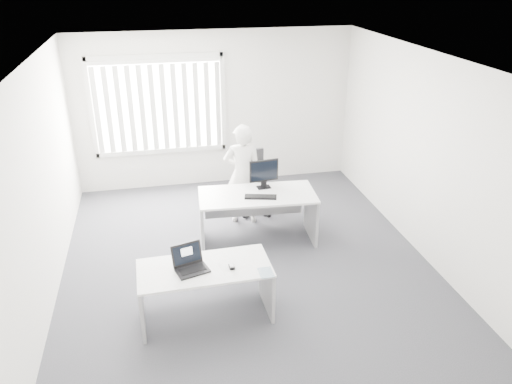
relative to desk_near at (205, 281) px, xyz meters
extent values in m
plane|color=#4F5057|center=(0.69, 0.95, -0.50)|extent=(6.00, 6.00, 0.00)
cube|color=silver|center=(0.69, 3.95, 0.90)|extent=(5.00, 0.02, 2.80)
cube|color=silver|center=(0.69, -2.05, 0.90)|extent=(5.00, 0.02, 2.80)
cube|color=silver|center=(-1.81, 0.95, 0.90)|extent=(0.02, 6.00, 2.80)
cube|color=silver|center=(3.19, 0.95, 0.90)|extent=(0.02, 6.00, 2.80)
cube|color=silver|center=(0.69, 0.95, 2.30)|extent=(5.00, 6.00, 0.02)
cube|color=silver|center=(-0.31, 3.91, 1.05)|extent=(2.32, 0.06, 1.76)
cube|color=white|center=(0.00, 0.00, 0.18)|extent=(1.52, 0.74, 0.03)
cube|color=#9F9FA1|center=(-0.73, -0.02, -0.17)|extent=(0.05, 0.65, 0.66)
cube|color=#9F9FA1|center=(0.73, 0.02, -0.17)|extent=(0.05, 0.65, 0.66)
cube|color=white|center=(0.96, 1.62, 0.26)|extent=(1.74, 0.91, 0.03)
cube|color=#9F9FA1|center=(0.14, 1.67, -0.13)|extent=(0.09, 0.73, 0.74)
cube|color=#9F9FA1|center=(1.79, 1.56, -0.13)|extent=(0.09, 0.73, 0.74)
cylinder|color=black|center=(1.14, 2.58, -0.46)|extent=(0.68, 0.68, 0.08)
cylinder|color=black|center=(1.14, 2.58, -0.27)|extent=(0.07, 0.07, 0.45)
cube|color=black|center=(1.14, 2.58, -0.05)|extent=(0.52, 0.52, 0.07)
cube|color=black|center=(1.11, 2.78, 0.27)|extent=(0.43, 0.13, 0.54)
imported|color=silver|center=(0.87, 2.28, 0.32)|extent=(0.65, 0.49, 1.63)
cube|color=white|center=(0.33, -0.01, 0.19)|extent=(0.35, 0.29, 0.00)
cube|color=white|center=(0.66, -0.26, 0.20)|extent=(0.15, 0.21, 0.01)
cube|color=black|center=(0.99, 1.49, 0.28)|extent=(0.48, 0.26, 0.02)
camera|label=1|loc=(-0.42, -4.79, 3.35)|focal=35.00mm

